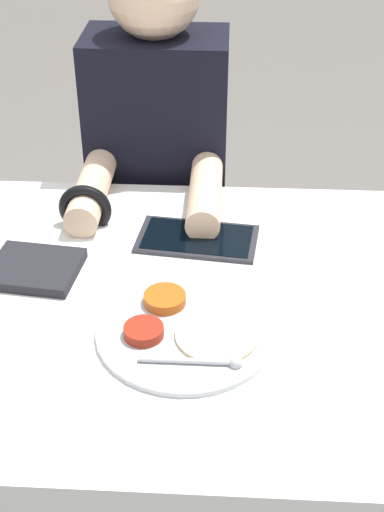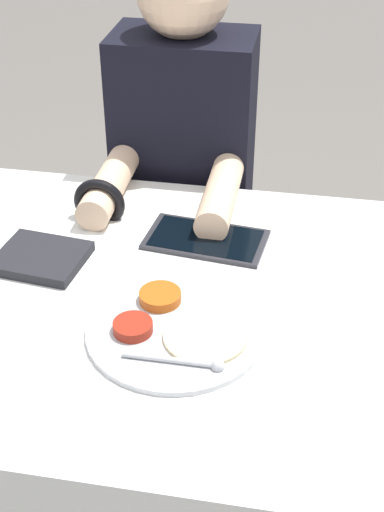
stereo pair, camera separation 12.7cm
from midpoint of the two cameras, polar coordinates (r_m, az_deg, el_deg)
name	(u,v)px [view 2 (the right image)]	position (r m, az deg, el deg)	size (l,w,h in m)	color
dining_table	(175,439)	(1.53, 1.07, -14.56)	(1.15, 0.83, 0.75)	silver
thali_tray	(174,328)	(1.19, 1.65, -5.93)	(0.30, 0.30, 0.03)	#B7BABF
red_notebook	(41,258)	(1.37, -9.40, -0.28)	(0.18, 0.16, 0.02)	silver
tablet_device	(206,239)	(1.42, 3.68, 1.25)	(0.25, 0.16, 0.01)	#28282D
person_diner	(184,213)	(1.81, 1.34, 3.42)	(0.34, 0.47, 1.24)	black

